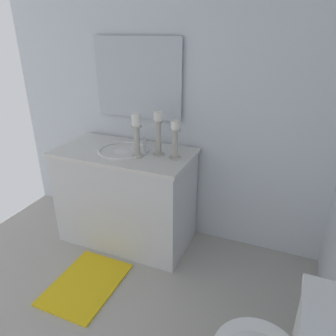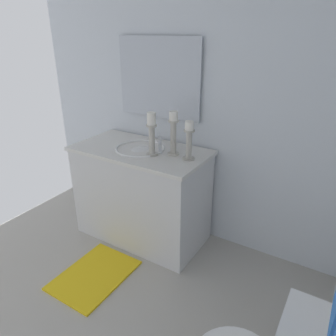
{
  "view_description": "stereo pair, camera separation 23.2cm",
  "coord_description": "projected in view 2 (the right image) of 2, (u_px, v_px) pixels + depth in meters",
  "views": [
    {
      "loc": [
        1.08,
        1.05,
        1.69
      ],
      "look_at": [
        -0.31,
        0.47,
        1.02
      ],
      "focal_mm": 33.61,
      "sensor_mm": 36.0,
      "label": 1
    },
    {
      "loc": [
        0.98,
        1.25,
        1.69
      ],
      "look_at": [
        -0.31,
        0.47,
        1.02
      ],
      "focal_mm": 33.61,
      "sensor_mm": 36.0,
      "label": 2
    }
  ],
  "objects": [
    {
      "name": "mirror",
      "position": [
        158.0,
        78.0,
        2.52
      ],
      "size": [
        0.02,
        0.75,
        0.63
      ],
      "primitive_type": "cube",
      "color": "silver"
    },
    {
      "name": "candle_holder_tall",
      "position": [
        189.0,
        140.0,
        2.25
      ],
      "size": [
        0.09,
        0.09,
        0.29
      ],
      "color": "#B7B2A5",
      "rests_on": "vanity_cabinet"
    },
    {
      "name": "floor",
      "position": [
        83.0,
        314.0,
        2.05
      ],
      "size": [
        2.48,
        2.8,
        0.02
      ],
      "primitive_type": "cube",
      "color": "#B2ADA3",
      "rests_on": "ground"
    },
    {
      "name": "vanity_cabinet",
      "position": [
        142.0,
        194.0,
        2.67
      ],
      "size": [
        0.58,
        1.1,
        0.82
      ],
      "color": "silver",
      "rests_on": "ground"
    },
    {
      "name": "bath_mat",
      "position": [
        95.0,
        275.0,
        2.35
      ],
      "size": [
        0.6,
        0.44,
        0.02
      ],
      "primitive_type": "cube",
      "color": "yellow",
      "rests_on": "ground"
    },
    {
      "name": "sink_basin",
      "position": [
        140.0,
        153.0,
        2.52
      ],
      "size": [
        0.4,
        0.4,
        0.24
      ],
      "color": "white",
      "rests_on": "vanity_cabinet"
    },
    {
      "name": "candle_holder_mid",
      "position": [
        152.0,
        133.0,
        2.31
      ],
      "size": [
        0.09,
        0.09,
        0.33
      ],
      "color": "#B7B2A5",
      "rests_on": "vanity_cabinet"
    },
    {
      "name": "wall_left",
      "position": [
        179.0,
        93.0,
        2.52
      ],
      "size": [
        0.04,
        2.8,
        2.45
      ],
      "primitive_type": "cube",
      "color": "silver",
      "rests_on": "ground"
    },
    {
      "name": "candle_holder_short",
      "position": [
        173.0,
        132.0,
        2.33
      ],
      "size": [
        0.09,
        0.09,
        0.33
      ],
      "color": "#B7B2A5",
      "rests_on": "vanity_cabinet"
    }
  ]
}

